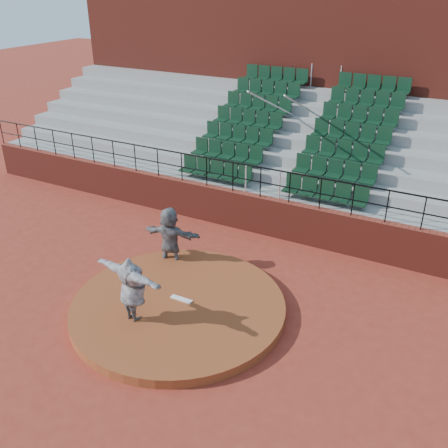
{
  "coord_description": "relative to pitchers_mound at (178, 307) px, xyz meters",
  "views": [
    {
      "loc": [
        5.98,
        -8.73,
        7.81
      ],
      "look_at": [
        0.0,
        2.5,
        1.4
      ],
      "focal_mm": 40.0,
      "sensor_mm": 36.0,
      "label": 1
    }
  ],
  "objects": [
    {
      "name": "ground",
      "position": [
        0.0,
        0.0,
        -0.12
      ],
      "size": [
        90.0,
        90.0,
        0.0
      ],
      "primitive_type": "plane",
      "color": "maroon",
      "rests_on": "ground"
    },
    {
      "name": "pitchers_mound",
      "position": [
        0.0,
        0.0,
        0.0
      ],
      "size": [
        5.5,
        5.5,
        0.25
      ],
      "primitive_type": "cylinder",
      "color": "brown",
      "rests_on": "ground"
    },
    {
      "name": "pitching_rubber",
      "position": [
        0.0,
        0.15,
        0.14
      ],
      "size": [
        0.6,
        0.15,
        0.03
      ],
      "primitive_type": "cube",
      "color": "white",
      "rests_on": "pitchers_mound"
    },
    {
      "name": "boundary_wall",
      "position": [
        0.0,
        5.0,
        0.53
      ],
      "size": [
        24.0,
        0.3,
        1.3
      ],
      "primitive_type": "cube",
      "color": "maroon",
      "rests_on": "ground"
    },
    {
      "name": "wall_railing",
      "position": [
        0.0,
        5.0,
        1.9
      ],
      "size": [
        24.04,
        0.05,
        1.03
      ],
      "color": "black",
      "rests_on": "boundary_wall"
    },
    {
      "name": "seating_deck",
      "position": [
        0.0,
        8.65,
        1.31
      ],
      "size": [
        24.0,
        5.97,
        4.63
      ],
      "color": "gray",
      "rests_on": "ground"
    },
    {
      "name": "press_box_facade",
      "position": [
        0.0,
        12.6,
        3.43
      ],
      "size": [
        24.0,
        3.0,
        7.1
      ],
      "primitive_type": "cube",
      "color": "maroon",
      "rests_on": "ground"
    },
    {
      "name": "pitcher",
      "position": [
        -0.6,
        -1.03,
        0.98
      ],
      "size": [
        2.17,
        0.91,
        1.71
      ],
      "primitive_type": "imported",
      "rotation": [
        0.0,
        0.0,
        2.97
      ],
      "color": "black",
      "rests_on": "pitchers_mound"
    },
    {
      "name": "fielder",
      "position": [
        -1.42,
        1.82,
        0.81
      ],
      "size": [
        1.8,
        0.84,
        1.87
      ],
      "primitive_type": "imported",
      "rotation": [
        0.0,
        0.0,
        3.31
      ],
      "color": "black",
      "rests_on": "ground"
    }
  ]
}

